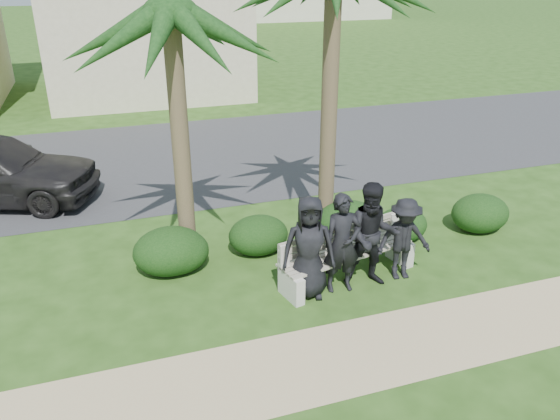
# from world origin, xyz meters

# --- Properties ---
(ground) EXTENTS (160.00, 160.00, 0.00)m
(ground) POSITION_xyz_m (0.00, 0.00, 0.00)
(ground) COLOR #244313
(ground) RESTS_ON ground
(footpath) EXTENTS (30.00, 1.60, 0.01)m
(footpath) POSITION_xyz_m (0.00, -1.80, 0.00)
(footpath) COLOR tan
(footpath) RESTS_ON ground
(asphalt_street) EXTENTS (160.00, 8.00, 0.01)m
(asphalt_street) POSITION_xyz_m (0.00, 8.00, 0.00)
(asphalt_street) COLOR #2D2D30
(asphalt_street) RESTS_ON ground
(stucco_bldg_right) EXTENTS (8.40, 8.40, 7.30)m
(stucco_bldg_right) POSITION_xyz_m (-1.00, 18.00, 3.66)
(stucco_bldg_right) COLOR #C4B993
(stucco_bldg_right) RESTS_ON ground
(park_bench) EXTENTS (2.76, 1.16, 0.92)m
(park_bench) POSITION_xyz_m (0.66, 0.22, 0.42)
(park_bench) COLOR gray
(park_bench) RESTS_ON ground
(man_a) EXTENTS (1.01, 0.78, 1.83)m
(man_a) POSITION_xyz_m (-0.22, -0.06, 0.91)
(man_a) COLOR black
(man_a) RESTS_ON ground
(man_b) EXTENTS (0.69, 0.49, 1.80)m
(man_b) POSITION_xyz_m (0.38, -0.09, 0.90)
(man_b) COLOR black
(man_b) RESTS_ON ground
(man_c) EXTENTS (1.10, 0.97, 1.92)m
(man_c) POSITION_xyz_m (0.95, -0.09, 0.96)
(man_c) COLOR black
(man_c) RESTS_ON ground
(man_d) EXTENTS (1.07, 0.71, 1.55)m
(man_d) POSITION_xyz_m (1.59, -0.07, 0.78)
(man_d) COLOR black
(man_d) RESTS_ON ground
(hedge_a) EXTENTS (1.35, 1.12, 0.88)m
(hedge_a) POSITION_xyz_m (-2.35, 1.49, 0.44)
(hedge_a) COLOR black
(hedge_a) RESTS_ON ground
(hedge_b) EXTENTS (1.26, 1.04, 0.82)m
(hedge_b) POSITION_xyz_m (-2.26, 1.48, 0.41)
(hedge_b) COLOR black
(hedge_b) RESTS_ON ground
(hedge_c) EXTENTS (1.19, 0.98, 0.78)m
(hedge_c) POSITION_xyz_m (-0.59, 1.69, 0.39)
(hedge_c) COLOR black
(hedge_c) RESTS_ON ground
(hedge_d) EXTENTS (1.37, 1.13, 0.89)m
(hedge_d) POSITION_xyz_m (1.27, 1.55, 0.45)
(hedge_d) COLOR black
(hedge_d) RESTS_ON ground
(hedge_e) EXTENTS (1.09, 0.90, 0.71)m
(hedge_e) POSITION_xyz_m (2.36, 1.26, 0.35)
(hedge_e) COLOR black
(hedge_e) RESTS_ON ground
(hedge_f) EXTENTS (1.26, 1.04, 0.82)m
(hedge_f) POSITION_xyz_m (4.19, 1.14, 0.41)
(hedge_f) COLOR black
(hedge_f) RESTS_ON ground
(palm_left) EXTENTS (3.00, 3.00, 5.45)m
(palm_left) POSITION_xyz_m (-1.95, 1.86, 4.48)
(palm_left) COLOR brown
(palm_left) RESTS_ON ground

